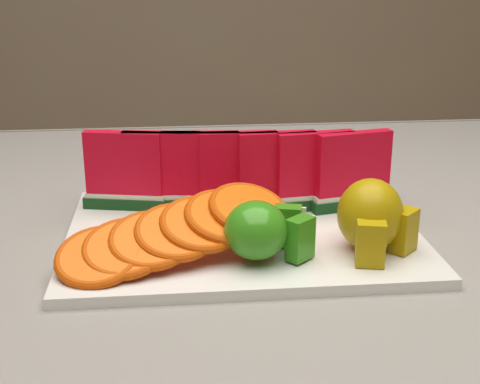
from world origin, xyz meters
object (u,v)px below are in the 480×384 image
(pear_cluster, at_px, (372,217))
(side_plate, at_px, (222,154))
(platter, at_px, (243,234))
(apple_cluster, at_px, (263,230))

(pear_cluster, height_order, side_plate, pear_cluster)
(pear_cluster, relative_size, side_plate, 0.46)
(platter, bearing_deg, pear_cluster, -29.08)
(pear_cluster, xyz_separation_m, side_plate, (-0.13, 0.41, -0.05))
(apple_cluster, relative_size, side_plate, 0.51)
(apple_cluster, bearing_deg, platter, 98.10)
(apple_cluster, relative_size, pear_cluster, 1.12)
(platter, relative_size, apple_cluster, 3.88)
(apple_cluster, distance_m, side_plate, 0.42)
(platter, distance_m, pear_cluster, 0.16)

